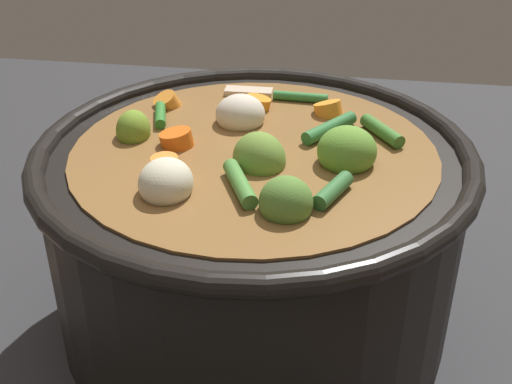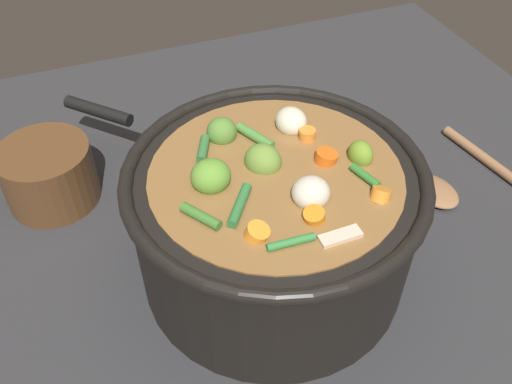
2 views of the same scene
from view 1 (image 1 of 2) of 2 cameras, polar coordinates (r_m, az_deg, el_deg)
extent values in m
plane|color=#2D2D30|center=(0.56, -0.15, -10.26)|extent=(1.10, 1.10, 0.00)
cylinder|color=black|center=(0.51, -0.16, -4.00)|extent=(0.30, 0.30, 0.15)
torus|color=black|center=(0.47, -0.18, 3.38)|extent=(0.32, 0.32, 0.02)
cylinder|color=olive|center=(0.51, -0.16, -3.47)|extent=(0.26, 0.26, 0.14)
ellipsoid|color=#588635|center=(0.40, 2.56, -0.89)|extent=(0.05, 0.05, 0.03)
ellipsoid|color=olive|center=(0.45, 0.27, 2.84)|extent=(0.05, 0.05, 0.04)
ellipsoid|color=#629934|center=(0.46, 7.76, 3.47)|extent=(0.04, 0.05, 0.03)
ellipsoid|color=olive|center=(0.50, -10.40, 5.19)|extent=(0.03, 0.03, 0.03)
cylinder|color=orange|center=(0.53, 6.19, 6.87)|extent=(0.03, 0.03, 0.02)
cylinder|color=orange|center=(0.55, -7.55, 7.49)|extent=(0.03, 0.03, 0.02)
cylinder|color=orange|center=(0.45, -7.74, 1.99)|extent=(0.03, 0.03, 0.02)
cylinder|color=orange|center=(0.54, 0.09, 7.32)|extent=(0.03, 0.03, 0.02)
cylinder|color=orange|center=(0.48, -6.75, 4.25)|extent=(0.03, 0.03, 0.02)
ellipsoid|color=beige|center=(0.42, -7.69, 0.79)|extent=(0.04, 0.04, 0.03)
ellipsoid|color=beige|center=(0.51, -1.34, 6.64)|extent=(0.05, 0.05, 0.03)
cylinder|color=#317238|center=(0.50, 6.28, 5.45)|extent=(0.05, 0.04, 0.01)
cylinder|color=#377038|center=(0.42, 6.57, 0.13)|extent=(0.04, 0.02, 0.01)
cylinder|color=#34823C|center=(0.55, 3.80, 8.08)|extent=(0.01, 0.04, 0.01)
cylinder|color=#3F782D|center=(0.50, 10.69, 5.15)|extent=(0.04, 0.03, 0.01)
cylinder|color=#4C8B3B|center=(0.42, -1.44, 0.74)|extent=(0.05, 0.03, 0.01)
cylinder|color=#31792D|center=(0.52, -8.16, 6.52)|extent=(0.04, 0.02, 0.01)
cube|color=beige|center=(0.57, -0.63, 8.52)|extent=(0.01, 0.04, 0.01)
camera|label=2|loc=(0.82, 20.86, 40.18)|focal=38.86mm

